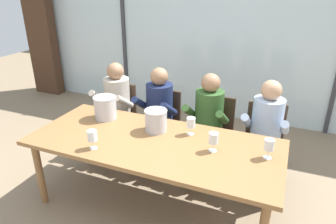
# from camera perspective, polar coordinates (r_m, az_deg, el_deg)

# --- Properties ---
(ground) EXTENTS (14.00, 14.00, 0.00)m
(ground) POSITION_cam_1_polar(r_m,az_deg,el_deg) (4.00, 3.62, -8.28)
(ground) COLOR #847056
(window_glass_panel) EXTENTS (7.54, 0.03, 2.60)m
(window_glass_panel) POSITION_cam_1_polar(r_m,az_deg,el_deg) (4.88, 9.85, 13.68)
(window_glass_panel) COLOR silver
(window_glass_panel) RESTS_ON ground
(window_mullion_left) EXTENTS (0.06, 0.06, 2.60)m
(window_mullion_left) POSITION_cam_1_polar(r_m,az_deg,el_deg) (5.49, -8.27, 14.84)
(window_mullion_left) COLOR #38383D
(window_mullion_left) RESTS_ON ground
(hillside_vineyard) EXTENTS (13.54, 2.40, 1.68)m
(hillside_vineyard) POSITION_cam_1_polar(r_m,az_deg,el_deg) (9.23, 16.25, 14.75)
(hillside_vineyard) COLOR #477A38
(hillside_vineyard) RESTS_ON ground
(curtain_heavy_drape) EXTENTS (0.56, 0.20, 2.60)m
(curtain_heavy_drape) POSITION_cam_1_polar(r_m,az_deg,el_deg) (6.42, -22.89, 14.54)
(curtain_heavy_drape) COLOR #472D1E
(curtain_heavy_drape) RESTS_ON ground
(dining_table) EXTENTS (2.34, 1.00, 0.74)m
(dining_table) POSITION_cam_1_polar(r_m,az_deg,el_deg) (2.86, -2.71, -6.59)
(dining_table) COLOR olive
(dining_table) RESTS_ON ground
(chair_near_curtain) EXTENTS (0.49, 0.49, 0.87)m
(chair_near_curtain) POSITION_cam_1_polar(r_m,az_deg,el_deg) (4.04, -9.27, -0.12)
(chair_near_curtain) COLOR #332319
(chair_near_curtain) RESTS_ON ground
(chair_left_of_center) EXTENTS (0.44, 0.44, 0.87)m
(chair_left_of_center) POSITION_cam_1_polar(r_m,az_deg,el_deg) (3.79, -1.20, -1.48)
(chair_left_of_center) COLOR #332319
(chair_left_of_center) RESTS_ON ground
(chair_center) EXTENTS (0.45, 0.45, 0.87)m
(chair_center) POSITION_cam_1_polar(r_m,az_deg,el_deg) (3.63, 8.61, -2.96)
(chair_center) COLOR #332319
(chair_center) RESTS_ON ground
(chair_right_of_center) EXTENTS (0.47, 0.47, 0.87)m
(chair_right_of_center) POSITION_cam_1_polar(r_m,az_deg,el_deg) (3.55, 17.57, -4.48)
(chair_right_of_center) COLOR #332319
(chair_right_of_center) RESTS_ON ground
(person_beige_jumper) EXTENTS (0.48, 0.63, 1.19)m
(person_beige_jumper) POSITION_cam_1_polar(r_m,az_deg,el_deg) (3.87, -10.14, 1.50)
(person_beige_jumper) COLOR #B7AD9E
(person_beige_jumper) RESTS_ON ground
(person_navy_polo) EXTENTS (0.49, 0.63, 1.19)m
(person_navy_polo) POSITION_cam_1_polar(r_m,az_deg,el_deg) (3.61, -2.18, 0.18)
(person_navy_polo) COLOR #192347
(person_navy_polo) RESTS_ON ground
(person_olive_shirt) EXTENTS (0.48, 0.62, 1.19)m
(person_olive_shirt) POSITION_cam_1_polar(r_m,az_deg,el_deg) (3.41, 7.27, -1.40)
(person_olive_shirt) COLOR #2D5123
(person_olive_shirt) RESTS_ON ground
(person_pale_blue_shirt) EXTENTS (0.47, 0.62, 1.19)m
(person_pale_blue_shirt) POSITION_cam_1_polar(r_m,az_deg,el_deg) (3.33, 17.79, -3.10)
(person_pale_blue_shirt) COLOR #9EB2D1
(person_pale_blue_shirt) RESTS_ON ground
(ice_bucket_primary) EXTENTS (0.24, 0.24, 0.25)m
(ice_bucket_primary) POSITION_cam_1_polar(r_m,az_deg,el_deg) (3.29, -11.73, 0.88)
(ice_bucket_primary) COLOR #B7B7BC
(ice_bucket_primary) RESTS_ON dining_table
(ice_bucket_secondary) EXTENTS (0.23, 0.23, 0.22)m
(ice_bucket_secondary) POSITION_cam_1_polar(r_m,az_deg,el_deg) (2.96, -2.30, -1.55)
(ice_bucket_secondary) COLOR #B7B7BC
(ice_bucket_secondary) RESTS_ON dining_table
(wine_glass_by_left_taster) EXTENTS (0.08, 0.08, 0.17)m
(wine_glass_by_left_taster) POSITION_cam_1_polar(r_m,az_deg,el_deg) (2.73, -14.07, -4.49)
(wine_glass_by_left_taster) COLOR silver
(wine_glass_by_left_taster) RESTS_ON dining_table
(wine_glass_near_bucket) EXTENTS (0.08, 0.08, 0.17)m
(wine_glass_near_bucket) POSITION_cam_1_polar(r_m,az_deg,el_deg) (2.64, 18.48, -6.02)
(wine_glass_near_bucket) COLOR silver
(wine_glass_near_bucket) RESTS_ON dining_table
(wine_glass_center_pour) EXTENTS (0.08, 0.08, 0.17)m
(wine_glass_center_pour) POSITION_cam_1_polar(r_m,az_deg,el_deg) (2.89, 4.34, -2.11)
(wine_glass_center_pour) COLOR silver
(wine_glass_center_pour) RESTS_ON dining_table
(wine_glass_by_right_taster) EXTENTS (0.08, 0.08, 0.17)m
(wine_glass_by_right_taster) POSITION_cam_1_polar(r_m,az_deg,el_deg) (2.64, 8.55, -5.03)
(wine_glass_by_right_taster) COLOR silver
(wine_glass_by_right_taster) RESTS_ON dining_table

